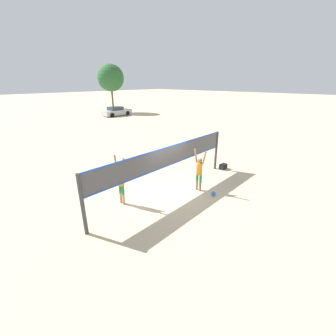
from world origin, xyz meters
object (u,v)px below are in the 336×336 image
Objects in this scene: volleyball_net at (168,161)px; gear_bag at (223,166)px; volleyball at (214,194)px; tree_left_cluster at (111,78)px; parked_car_mid at (117,112)px; player_blocker at (121,179)px; player_spiker at (199,170)px.

volleyball_net reaches higher than gear_bag.
gear_bag is (3.39, 1.42, 0.05)m from volleyball.
tree_left_cluster is at bearing 59.98° from volleyball_net.
parked_car_mid is at bearing 63.72° from volleyball.
volleyball is at bearing -116.53° from tree_left_cluster.
volleyball_net reaches higher than player_blocker.
player_blocker is at bearing 62.83° from player_spiker.
volleyball is 0.05× the size of parked_car_mid.
volleyball is 0.44× the size of gear_bag.
player_blocker is 27.15m from parked_car_mid.
gear_bag is at bearing -111.81° from tree_left_cluster.
volleyball_net is at bearing 51.54° from player_spiker.
player_spiker is at bearing -170.81° from gear_bag.
parked_car_mid is at bearing -27.09° from player_spiker.
tree_left_cluster reaches higher than volleyball_net.
gear_bag is 29.62m from tree_left_cluster.
volleyball is 0.03× the size of tree_left_cluster.
gear_bag is (3.39, 0.55, -0.94)m from player_spiker.
volleyball_net is 4.82m from gear_bag.
parked_car_mid is at bearing 59.71° from volleyball_net.
player_blocker is 10.20× the size of volleyball.
player_spiker is 1.32m from volleyball.
volleyball is 32.27m from tree_left_cluster.
gear_bag is at bearing 80.20° from player_blocker.
parked_car_mid is (8.86, 23.40, 0.46)m from gear_bag.
tree_left_cluster is (17.54, 25.89, 4.29)m from player_blocker.
parked_car_mid reaches higher than volleyball.
tree_left_cluster is at bearing -27.24° from player_spiker.
parked_car_mid is at bearing 69.26° from gear_bag.
volleyball_net is at bearing -117.57° from parked_car_mid.
player_blocker is (-2.14, 0.76, -0.46)m from volleyball_net.
tree_left_cluster reaches higher than player_blocker.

